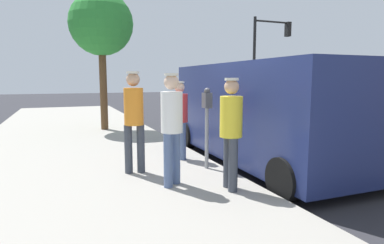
% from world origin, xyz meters
% --- Properties ---
extents(ground_plane, '(80.00, 80.00, 0.00)m').
position_xyz_m(ground_plane, '(0.00, 0.00, 0.00)').
color(ground_plane, '#2D2D33').
extents(sidewalk_slab, '(5.00, 32.00, 0.15)m').
position_xyz_m(sidewalk_slab, '(3.50, 0.00, 0.07)').
color(sidewalk_slab, '#9E998E').
rests_on(sidewalk_slab, ground).
extents(parking_meter_near, '(0.14, 0.18, 1.52)m').
position_xyz_m(parking_meter_near, '(1.35, -0.25, 1.18)').
color(parking_meter_near, gray).
rests_on(parking_meter_near, sidewalk_slab).
extents(pedestrian_in_red, '(0.34, 0.35, 1.64)m').
position_xyz_m(pedestrian_in_red, '(1.56, -1.15, 1.08)').
color(pedestrian_in_red, '#4C608C').
rests_on(pedestrian_in_red, sidewalk_slab).
extents(pedestrian_in_yellow, '(0.34, 0.36, 1.70)m').
position_xyz_m(pedestrian_in_yellow, '(1.51, 0.97, 1.12)').
color(pedestrian_in_yellow, '#383D47').
rests_on(pedestrian_in_yellow, sidewalk_slab).
extents(pedestrian_in_white, '(0.34, 0.34, 1.77)m').
position_xyz_m(pedestrian_in_white, '(2.28, 0.46, 1.17)').
color(pedestrian_in_white, '#4C608C').
rests_on(pedestrian_in_white, sidewalk_slab).
extents(pedestrian_in_orange, '(0.36, 0.34, 1.81)m').
position_xyz_m(pedestrian_in_orange, '(2.68, -0.46, 1.20)').
color(pedestrian_in_orange, '#383D47').
rests_on(pedestrian_in_orange, sidewalk_slab).
extents(parked_van, '(2.18, 5.22, 2.15)m').
position_xyz_m(parked_van, '(-0.15, -0.64, 1.15)').
color(parked_van, navy).
rests_on(parked_van, ground).
extents(traffic_light_corner, '(2.48, 0.42, 5.20)m').
position_xyz_m(traffic_light_corner, '(-7.00, -10.42, 3.52)').
color(traffic_light_corner, black).
rests_on(traffic_light_corner, ground).
extents(street_tree, '(2.06, 2.06, 4.50)m').
position_xyz_m(street_tree, '(2.52, -5.97, 3.59)').
color(street_tree, brown).
rests_on(street_tree, sidewalk_slab).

